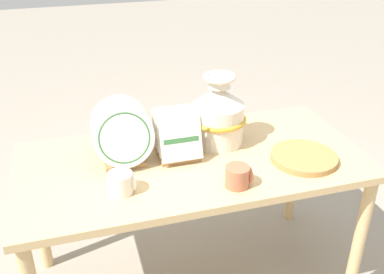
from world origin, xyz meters
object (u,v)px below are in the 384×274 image
Objects in this scene: ceramic_vase at (218,114)px; dish_rack_round_plates at (123,137)px; mug_terracotta_glaze at (238,176)px; mug_cream_glaze at (122,183)px; wicker_charger_stack at (304,157)px; dish_rack_square_plates at (177,141)px.

dish_rack_round_plates is at bearing -172.76° from ceramic_vase.
mug_cream_glaze is at bearing 169.41° from mug_terracotta_glaze.
wicker_charger_stack is 0.37m from mug_terracotta_glaze.
ceramic_vase is at bearing 17.30° from dish_rack_square_plates.
dish_rack_round_plates is at bearing 177.61° from dish_rack_square_plates.
mug_terracotta_glaze is (0.41, -0.31, -0.08)m from dish_rack_round_plates.
dish_rack_square_plates is 0.36m from mug_cream_glaze.
dish_rack_round_plates is at bearing 79.06° from mug_cream_glaze.
dish_rack_round_plates is 0.24m from dish_rack_square_plates.
dish_rack_square_plates is at bearing -2.39° from dish_rack_round_plates.
ceramic_vase is 0.39m from mug_terracotta_glaze.
mug_terracotta_glaze reaches higher than wicker_charger_stack.
ceramic_vase is 1.15× the size of wicker_charger_stack.
dish_rack_round_plates reaches higher than mug_terracotta_glaze.
mug_cream_glaze is at bearing -178.80° from wicker_charger_stack.
mug_cream_glaze is at bearing -150.10° from ceramic_vase.
dish_rack_round_plates is at bearing 142.62° from mug_terracotta_glaze.
dish_rack_square_plates is 0.56m from wicker_charger_stack.
wicker_charger_stack is 2.73× the size of mug_cream_glaze.
mug_terracotta_glaze is (0.17, -0.30, -0.03)m from dish_rack_square_plates.
mug_terracotta_glaze and mug_cream_glaze have the same top height.
mug_cream_glaze is (-0.50, -0.29, -0.10)m from ceramic_vase.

